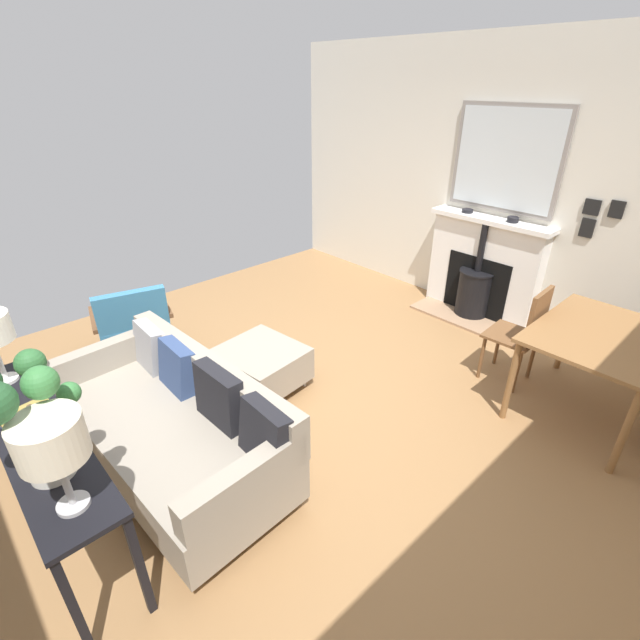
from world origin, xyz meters
TOP-DOWN VIEW (x-y plane):
  - ground_plane at (0.00, 0.00)m, footprint 5.66×5.58m
  - wall_left at (-2.83, 0.00)m, footprint 0.12×5.58m
  - fireplace at (-2.63, 0.17)m, footprint 0.58×1.32m
  - mirror_over_mantel at (-2.74, 0.17)m, footprint 0.04×1.13m
  - mantel_bowl_near at (-2.65, -0.12)m, footprint 0.12×0.12m
  - mantel_bowl_far at (-2.65, 0.40)m, footprint 0.12×0.12m
  - sofa at (0.97, -0.02)m, footprint 0.94×1.91m
  - ottoman at (0.02, -0.34)m, footprint 0.69×0.73m
  - armchair_accent at (0.63, -1.50)m, footprint 0.79×0.72m
  - console_table at (1.73, -0.02)m, footprint 0.36×1.72m
  - table_lamp_far_end at (1.73, 0.62)m, footprint 0.28×0.28m
  - potted_plant at (1.78, 0.39)m, footprint 0.50×0.49m
  - book_stack at (1.73, -0.16)m, footprint 0.28×0.19m
  - dining_table at (-1.67, 1.69)m, footprint 1.14×0.89m
  - dining_chair_near_fireplace at (-1.67, 1.11)m, footprint 0.42×0.42m
  - photo_gallery_row at (-2.75, 1.12)m, footprint 0.02×0.33m

SIDE VIEW (x-z plane):
  - ground_plane at x=0.00m, z-range -0.01..0.00m
  - ottoman at x=0.02m, z-range 0.04..0.43m
  - sofa at x=0.97m, z-range -0.06..0.74m
  - armchair_accent at x=0.63m, z-range 0.06..0.86m
  - fireplace at x=-2.63m, z-range -0.07..1.05m
  - dining_chair_near_fireplace at x=-1.67m, z-range 0.07..0.99m
  - console_table at x=1.73m, z-range 0.28..1.01m
  - dining_table at x=-1.67m, z-range 0.28..1.02m
  - book_stack at x=1.73m, z-range 0.73..0.78m
  - table_lamp_far_end at x=1.73m, z-range 0.86..1.35m
  - potted_plant at x=1.78m, z-range 0.80..1.47m
  - mantel_bowl_near at x=-2.65m, z-range 1.12..1.16m
  - mantel_bowl_far at x=-2.65m, z-range 1.12..1.18m
  - photo_gallery_row at x=-2.75m, z-range 1.12..1.50m
  - wall_left at x=-2.83m, z-range 0.00..2.83m
  - mirror_over_mantel at x=-2.74m, z-range 1.18..2.21m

